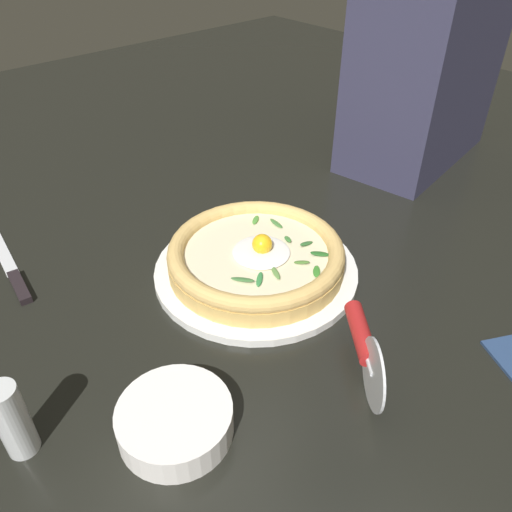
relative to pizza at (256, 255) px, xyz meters
The scene contains 7 objects.
ground_plane 0.07m from the pizza, 146.19° to the left, with size 2.40×2.40×0.03m, color black.
pizza_plate 0.03m from the pizza, 153.03° to the right, with size 0.30×0.30×0.01m, color white.
pizza is the anchor object (origin of this frame).
side_bowl 0.28m from the pizza, 59.83° to the right, with size 0.12×0.12×0.04m, color white.
pizza_cutter 0.22m from the pizza, ahead, with size 0.12×0.10×0.08m.
table_knife 0.36m from the pizza, 131.03° to the right, with size 0.21×0.05×0.01m.
pepper_shaker 0.37m from the pizza, 82.02° to the right, with size 0.03×0.03×0.09m, color silver.
Camera 1 is at (0.48, -0.42, 0.47)m, focal length 35.51 mm.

